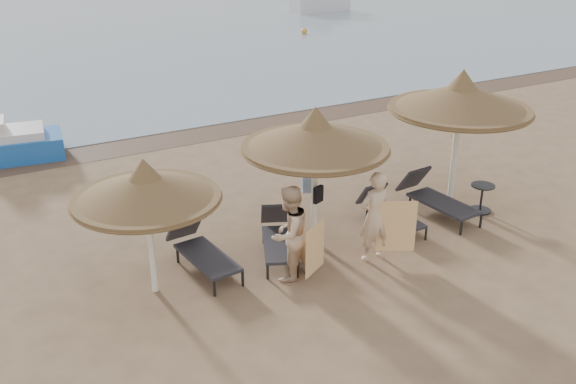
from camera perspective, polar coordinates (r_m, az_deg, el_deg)
name	(u,v)px	position (r m, az deg, el deg)	size (l,w,h in m)	color
ground	(346,281)	(12.20, 5.16, -7.87)	(160.00, 160.00, 0.00)	#8C6B4C
wet_sand_strip	(174,138)	(19.93, -10.13, 4.73)	(200.00, 1.60, 0.01)	brown
palapa_left	(146,188)	(11.17, -12.55, 0.39)	(2.60, 2.60, 2.58)	white
palapa_center	(315,136)	(12.56, 2.43, 4.98)	(2.97, 2.97, 2.94)	white
palapa_right	(461,98)	(14.93, 15.12, 8.07)	(3.23, 3.23, 3.20)	white
lounger_far_left	(200,249)	(12.52, -7.79, -5.02)	(0.85, 2.03, 0.88)	black
lounger_near_left	(279,235)	(12.93, -0.84, -3.87)	(1.35, 1.99, 0.85)	black
lounger_near_right	(388,210)	(14.21, 8.85, -1.60)	(0.62, 1.81, 0.81)	black
lounger_far_right	(434,196)	(14.95, 12.87, -0.38)	(0.86, 2.12, 0.93)	black
side_table	(481,199)	(15.37, 16.81, -0.59)	(0.54, 0.54, 0.65)	black
person_left	(289,226)	(11.76, 0.10, -3.05)	(0.99, 0.64, 2.15)	#D7B38F
person_right	(375,210)	(12.48, 7.75, -1.57)	(1.00, 0.65, 2.17)	#D7B38F
towel_left	(315,249)	(11.83, 2.42, -5.04)	(0.62, 0.37, 0.99)	orange
towel_right	(396,226)	(12.65, 9.61, -3.03)	(0.69, 0.38, 1.08)	orange
bag_patterned	(310,184)	(13.08, 1.94, 0.75)	(0.32, 0.20, 0.39)	silver
bag_dark	(318,194)	(12.86, 2.71, -0.21)	(0.26, 0.16, 0.34)	black
pedal_boat	(14,144)	(19.42, -23.21, 3.97)	(2.68, 1.79, 1.17)	blue
buoy_right	(304,31)	(37.05, 1.45, 14.11)	(0.33, 0.33, 0.33)	gold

